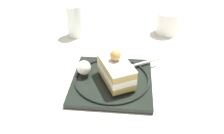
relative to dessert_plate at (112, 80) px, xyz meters
The scene contains 7 objects.
ground_plane 0.03m from the dessert_plate, ahead, with size 2.40×2.40×0.00m, color silver.
dessert_plate is the anchor object (origin of this frame).
cake_slice 0.04m from the dessert_plate, 49.19° to the right, with size 0.10×0.12×0.08m.
whipped_cream_dollop 0.08m from the dessert_plate, behind, with size 0.03×0.03×0.04m, color white.
fork 0.09m from the dessert_plate, 37.98° to the left, with size 0.12×0.07×0.00m.
drink_glass_near 0.29m from the dessert_plate, 117.31° to the left, with size 0.06×0.06×0.11m.
drink_glass_far 0.34m from the dessert_plate, 57.72° to the left, with size 0.08×0.08×0.08m.
Camera 1 is at (-0.01, -0.47, 0.39)m, focal length 38.33 mm.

